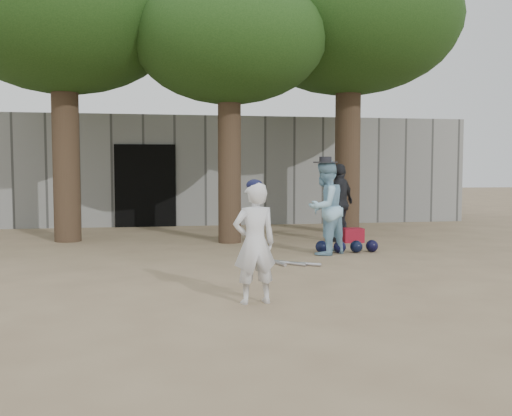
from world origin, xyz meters
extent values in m
plane|color=#937C5E|center=(0.00, 0.00, 0.00)|extent=(70.00, 70.00, 0.00)
imported|color=silver|center=(0.19, -1.25, 0.70)|extent=(0.55, 0.40, 1.40)
imported|color=#8FC2DD|center=(2.09, 2.22, 0.85)|extent=(1.05, 1.01, 1.70)
imported|color=#222327|center=(2.94, 3.96, 0.83)|extent=(0.99, 0.96, 1.66)
cube|color=maroon|center=(3.17, 3.77, 0.15)|extent=(0.43, 0.33, 0.30)
cube|color=gray|center=(0.00, 8.00, 1.50)|extent=(16.00, 0.35, 3.00)
cube|color=black|center=(-1.20, 7.80, 1.10)|extent=(1.60, 0.08, 2.20)
cube|color=slate|center=(0.00, 10.50, 1.50)|extent=(16.00, 5.00, 3.00)
sphere|color=black|center=(2.08, 2.42, 0.12)|extent=(0.23, 0.23, 0.23)
sphere|color=black|center=(2.40, 2.33, 0.12)|extent=(0.23, 0.23, 0.23)
sphere|color=black|center=(2.72, 2.32, 0.12)|extent=(0.23, 0.23, 0.23)
sphere|color=black|center=(3.04, 2.36, 0.12)|extent=(0.23, 0.23, 0.23)
cylinder|color=#B8B7BF|center=(0.99, 1.41, 0.03)|extent=(0.25, 0.71, 0.06)
cylinder|color=#B8B7BF|center=(1.17, 1.29, 0.03)|extent=(0.54, 0.56, 0.06)
cylinder|color=#B8B7BF|center=(1.35, 1.17, 0.03)|extent=(0.65, 0.42, 0.06)
cylinder|color=brown|center=(-2.80, 5.00, 2.75)|extent=(0.56, 0.56, 5.50)
ellipsoid|color=#284C19|center=(-2.80, 5.00, 4.70)|extent=(4.80, 4.80, 3.12)
cylinder|color=brown|center=(0.60, 4.20, 2.50)|extent=(0.48, 0.48, 5.00)
ellipsoid|color=#284C19|center=(0.60, 4.20, 4.20)|extent=(4.00, 4.00, 2.60)
cylinder|color=brown|center=(3.60, 5.40, 2.90)|extent=(0.60, 0.60, 5.80)
ellipsoid|color=#284C19|center=(3.60, 5.40, 5.00)|extent=(5.20, 5.20, 3.38)
camera|label=1|loc=(-0.93, -7.68, 1.57)|focal=40.00mm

